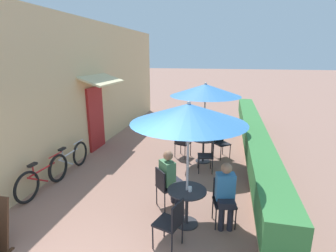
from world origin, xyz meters
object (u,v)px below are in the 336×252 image
(patio_umbrella_near, at_px, (189,113))
(seated_patron_near_left, at_px, (226,192))
(patio_table_mid, at_px, (203,146))
(cafe_chair_mid_left, at_px, (182,142))
(cafe_chair_near_back, at_px, (172,221))
(bicycle_leaning, at_px, (44,176))
(cafe_chair_mid_right, at_px, (208,154))
(bicycle_second, at_px, (70,160))
(patio_table_near, at_px, (187,200))
(cafe_chair_near_right, at_px, (165,185))
(cafe_chair_mid_back, at_px, (221,141))
(coffee_cup_mid, at_px, (199,136))
(coffee_cup_near, at_px, (190,189))
(cafe_chair_near_left, at_px, (224,197))
(seated_patron_near_right, at_px, (170,176))
(patio_umbrella_mid, at_px, (205,90))

(patio_umbrella_near, xyz_separation_m, seated_patron_near_left, (0.69, 0.12, -1.47))
(patio_table_mid, relative_size, cafe_chair_mid_left, 0.83)
(patio_table_mid, bearing_deg, cafe_chair_near_back, -92.18)
(cafe_chair_mid_left, relative_size, bicycle_leaning, 0.50)
(cafe_chair_mid_right, height_order, bicycle_second, cafe_chair_mid_right)
(patio_table_near, xyz_separation_m, bicycle_second, (-3.45, 1.54, -0.14))
(cafe_chair_near_right, relative_size, cafe_chair_mid_back, 1.00)
(cafe_chair_mid_left, bearing_deg, cafe_chair_near_right, -66.96)
(cafe_chair_mid_left, xyz_separation_m, cafe_chair_mid_back, (1.17, 0.34, 0.00))
(cafe_chair_near_back, height_order, coffee_cup_mid, cafe_chair_near_back)
(coffee_cup_near, height_order, cafe_chair_mid_right, cafe_chair_mid_right)
(cafe_chair_near_left, relative_size, coffee_cup_mid, 9.67)
(cafe_chair_mid_right, bearing_deg, patio_table_mid, 6.22)
(seated_patron_near_right, bearing_deg, cafe_chair_near_back, -28.40)
(patio_table_mid, bearing_deg, seated_patron_near_right, -100.07)
(cafe_chair_near_right, bearing_deg, cafe_chair_near_back, -23.78)
(cafe_chair_near_left, relative_size, cafe_chair_mid_right, 1.00)
(patio_table_near, distance_m, cafe_chair_near_back, 0.71)
(seated_patron_near_left, height_order, cafe_chair_near_right, seated_patron_near_left)
(cafe_chair_near_left, bearing_deg, cafe_chair_mid_back, -99.72)
(cafe_chair_near_right, bearing_deg, cafe_chair_near_left, 36.22)
(cafe_chair_near_back, xyz_separation_m, patio_umbrella_mid, (0.14, 3.81, 1.64))
(coffee_cup_mid, bearing_deg, patio_umbrella_mid, -29.88)
(patio_umbrella_near, xyz_separation_m, cafe_chair_mid_right, (0.20, 2.44, -1.64))
(seated_patron_near_left, bearing_deg, cafe_chair_mid_left, -79.20)
(cafe_chair_mid_right, bearing_deg, coffee_cup_near, 166.72)
(cafe_chair_near_left, height_order, coffee_cup_near, cafe_chair_near_left)
(seated_patron_near_left, xyz_separation_m, cafe_chair_mid_right, (-0.49, 2.32, -0.17))
(patio_table_mid, bearing_deg, cafe_chair_mid_back, 46.14)
(seated_patron_near_left, bearing_deg, bicycle_leaning, -17.77)
(patio_table_mid, height_order, bicycle_second, bicycle_second)
(cafe_chair_near_right, bearing_deg, coffee_cup_mid, 129.38)
(coffee_cup_mid, bearing_deg, seated_patron_near_right, -96.49)
(bicycle_leaning, bearing_deg, cafe_chair_mid_back, 40.96)
(seated_patron_near_left, height_order, cafe_chair_mid_right, seated_patron_near_left)
(seated_patron_near_left, distance_m, cafe_chair_mid_left, 3.45)
(patio_umbrella_near, xyz_separation_m, patio_table_mid, (0.01, 3.11, -1.65))
(cafe_chair_mid_left, bearing_deg, patio_umbrella_mid, 6.22)
(bicycle_second, bearing_deg, coffee_cup_near, -24.01)
(patio_table_mid, bearing_deg, bicycle_second, -155.52)
(cafe_chair_near_back, relative_size, coffee_cup_near, 9.67)
(cafe_chair_near_left, bearing_deg, cafe_chair_near_right, -23.78)
(cafe_chair_near_back, bearing_deg, bicycle_second, 73.40)
(bicycle_second, bearing_deg, patio_table_mid, 24.66)
(cafe_chair_near_left, relative_size, cafe_chair_near_right, 1.00)
(cafe_chair_mid_back, bearing_deg, patio_table_mid, 6.22)
(cafe_chair_near_back, distance_m, cafe_chair_mid_right, 3.15)
(coffee_cup_near, bearing_deg, cafe_chair_mid_left, 102.52)
(seated_patron_near_left, height_order, cafe_chair_mid_back, seated_patron_near_left)
(coffee_cup_near, bearing_deg, bicycle_leaning, 171.44)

